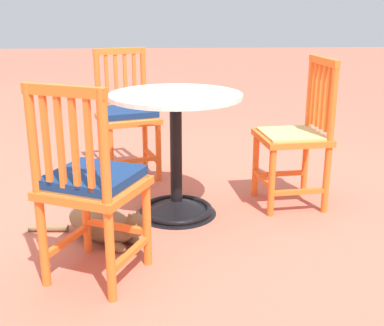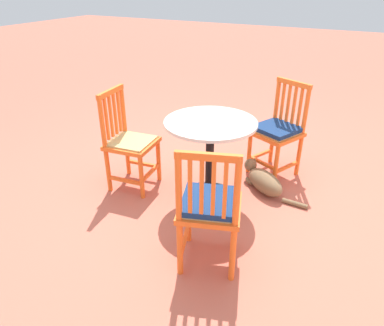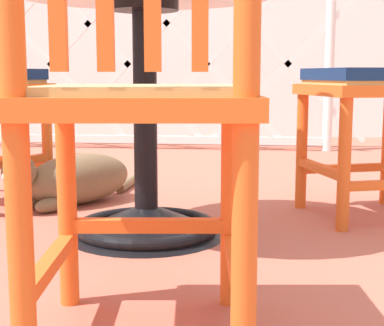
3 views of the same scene
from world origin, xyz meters
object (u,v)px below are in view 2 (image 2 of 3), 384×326
orange_chair_tucked_in (210,208)px  orange_chair_at_corner (278,131)px  orange_chair_by_planter (129,143)px  tabby_cat (263,180)px  cafe_table (209,169)px

orange_chair_tucked_in → orange_chair_at_corner: size_ratio=1.00×
orange_chair_at_corner → orange_chair_by_planter: 1.41m
orange_chair_at_corner → orange_chair_by_planter: bearing=-53.2°
orange_chair_at_corner → tabby_cat: bearing=-0.6°
orange_chair_at_corner → orange_chair_by_planter: same height
cafe_table → orange_chair_tucked_in: (0.73, 0.33, 0.16)m
tabby_cat → orange_chair_tucked_in: bearing=-2.7°
cafe_table → tabby_cat: 0.56m
orange_chair_tucked_in → orange_chair_at_corner: bearing=177.8°
cafe_table → orange_chair_at_corner: orange_chair_at_corner is taller
orange_chair_at_corner → tabby_cat: (0.36, -0.00, -0.35)m
orange_chair_at_corner → tabby_cat: 0.50m
cafe_table → tabby_cat: bearing=132.8°
orange_chair_tucked_in → cafe_table: bearing=-155.4°
orange_chair_by_planter → tabby_cat: orange_chair_by_planter is taller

